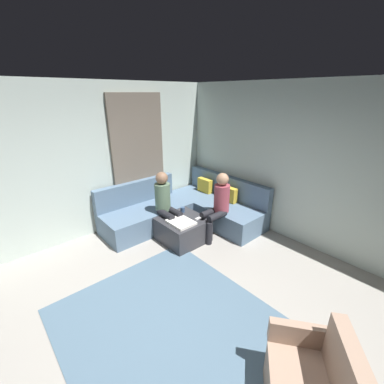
{
  "coord_description": "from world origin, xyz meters",
  "views": [
    {
      "loc": [
        1.53,
        -1.14,
        2.5
      ],
      "look_at": [
        -1.63,
        1.63,
        0.85
      ],
      "focal_mm": 23.81,
      "sensor_mm": 36.0,
      "label": 1
    }
  ],
  "objects_px": {
    "person_on_couch_side": "(166,202)",
    "game_remote": "(199,218)",
    "ottoman": "(183,229)",
    "person_on_couch_back": "(218,203)",
    "sectional_couch": "(187,209)",
    "coffee_mug": "(183,210)"
  },
  "relations": [
    {
      "from": "sectional_couch",
      "to": "ottoman",
      "type": "bearing_deg",
      "value": -45.58
    },
    {
      "from": "sectional_couch",
      "to": "coffee_mug",
      "type": "height_order",
      "value": "sectional_couch"
    },
    {
      "from": "person_on_couch_back",
      "to": "game_remote",
      "type": "bearing_deg",
      "value": 70.16
    },
    {
      "from": "person_on_couch_side",
      "to": "game_remote",
      "type": "bearing_deg",
      "value": 121.05
    },
    {
      "from": "sectional_couch",
      "to": "person_on_couch_back",
      "type": "relative_size",
      "value": 2.12
    },
    {
      "from": "game_remote",
      "to": "person_on_couch_side",
      "type": "height_order",
      "value": "person_on_couch_side"
    },
    {
      "from": "person_on_couch_back",
      "to": "person_on_couch_side",
      "type": "xyz_separation_m",
      "value": [
        -0.65,
        -0.66,
        0.0
      ]
    },
    {
      "from": "sectional_couch",
      "to": "person_on_couch_back",
      "type": "distance_m",
      "value": 0.89
    },
    {
      "from": "ottoman",
      "to": "game_remote",
      "type": "height_order",
      "value": "game_remote"
    },
    {
      "from": "game_remote",
      "to": "sectional_couch",
      "type": "bearing_deg",
      "value": 156.96
    },
    {
      "from": "sectional_couch",
      "to": "game_remote",
      "type": "height_order",
      "value": "sectional_couch"
    },
    {
      "from": "ottoman",
      "to": "person_on_couch_side",
      "type": "bearing_deg",
      "value": -164.17
    },
    {
      "from": "sectional_couch",
      "to": "game_remote",
      "type": "xyz_separation_m",
      "value": [
        0.68,
        -0.29,
        0.15
      ]
    },
    {
      "from": "coffee_mug",
      "to": "person_on_couch_side",
      "type": "xyz_separation_m",
      "value": [
        -0.13,
        -0.28,
        0.19
      ]
    },
    {
      "from": "ottoman",
      "to": "person_on_couch_back",
      "type": "bearing_deg",
      "value": 61.66
    },
    {
      "from": "ottoman",
      "to": "person_on_couch_back",
      "type": "xyz_separation_m",
      "value": [
        0.3,
        0.56,
        0.45
      ]
    },
    {
      "from": "game_remote",
      "to": "person_on_couch_back",
      "type": "xyz_separation_m",
      "value": [
        0.12,
        0.34,
        0.23
      ]
    },
    {
      "from": "sectional_couch",
      "to": "person_on_couch_side",
      "type": "relative_size",
      "value": 2.12
    },
    {
      "from": "ottoman",
      "to": "game_remote",
      "type": "distance_m",
      "value": 0.36
    },
    {
      "from": "sectional_couch",
      "to": "game_remote",
      "type": "distance_m",
      "value": 0.75
    },
    {
      "from": "coffee_mug",
      "to": "game_remote",
      "type": "height_order",
      "value": "coffee_mug"
    },
    {
      "from": "ottoman",
      "to": "game_remote",
      "type": "relative_size",
      "value": 5.07
    }
  ]
}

